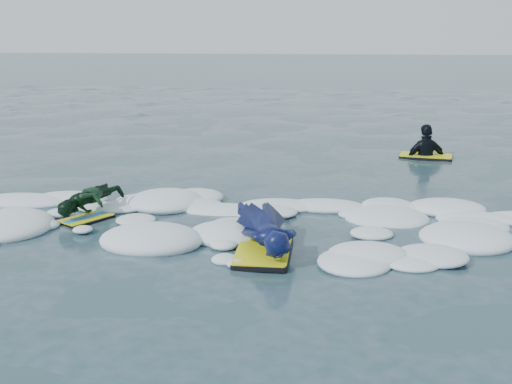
% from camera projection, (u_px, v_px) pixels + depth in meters
% --- Properties ---
extents(ground, '(120.00, 120.00, 0.00)m').
position_uv_depth(ground, '(220.00, 244.00, 7.78)').
color(ground, '#192F3C').
rests_on(ground, ground).
extents(foam_band, '(12.00, 3.10, 0.30)m').
position_uv_depth(foam_band, '(234.00, 220.00, 8.77)').
color(foam_band, white).
rests_on(foam_band, ground).
extents(prone_woman_unit, '(1.09, 1.82, 0.45)m').
position_uv_depth(prone_woman_unit, '(266.00, 230.00, 7.57)').
color(prone_woman_unit, black).
rests_on(prone_woman_unit, ground).
extents(prone_child_unit, '(0.89, 1.20, 0.41)m').
position_uv_depth(prone_child_unit, '(90.00, 203.00, 8.84)').
color(prone_child_unit, black).
rests_on(prone_child_unit, ground).
extents(waiting_rider_unit, '(1.12, 0.75, 1.54)m').
position_uv_depth(waiting_rider_unit, '(425.00, 162.00, 12.94)').
color(waiting_rider_unit, black).
rests_on(waiting_rider_unit, ground).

